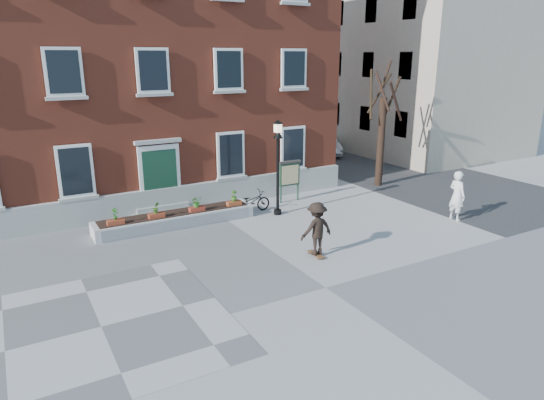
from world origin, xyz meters
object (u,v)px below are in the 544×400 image
bystander (457,196)px  notice_board (290,174)px  lamp_post (278,154)px  skateboarder (317,229)px  bicycle (251,202)px  parked_car (326,144)px

bystander → notice_board: 7.06m
bystander → notice_board: (-4.47, 5.46, 0.26)m
lamp_post → skateboarder: (-1.10, -4.42, -1.58)m
bicycle → parked_car: size_ratio=0.44×
lamp_post → notice_board: size_ratio=2.10×
bicycle → lamp_post: (0.83, -0.78, 2.08)m
parked_car → lamp_post: size_ratio=1.01×
skateboarder → notice_board: bearing=66.5°
parked_car → skateboarder: 17.37m
bicycle → bystander: (6.70, -4.90, 0.55)m
lamp_post → skateboarder: size_ratio=2.12×
bystander → notice_board: size_ratio=1.08×
parked_car → bystander: size_ratio=1.96×
notice_board → skateboarder: bearing=-113.5°
parked_car → bystander: (-3.39, -13.63, 0.36)m
parked_car → notice_board: notice_board is taller
lamp_post → skateboarder: bearing=-104.0°
bicycle → parked_car: bearing=-49.9°
notice_board → skateboarder: (-2.50, -5.76, -0.30)m
notice_board → bicycle: bearing=-165.9°
parked_car → lamp_post: lamp_post is taller
lamp_post → bicycle: bearing=136.8°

